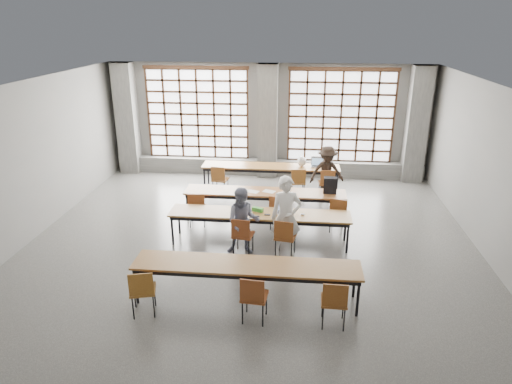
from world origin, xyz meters
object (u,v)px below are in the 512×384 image
at_px(chair_mid_left, 197,206).
at_px(chair_near_mid, 254,294).
at_px(chair_mid_centre, 279,209).
at_px(laptop_front, 285,209).
at_px(student_female, 243,221).
at_px(chair_front_right, 285,234).
at_px(chair_back_left, 219,177).
at_px(laptop_back, 317,164).
at_px(desk_row_d, 246,267).
at_px(chair_near_right, 334,299).
at_px(desk_row_a, 271,168).
at_px(chair_front_left, 242,233).
at_px(mouse, 303,214).
at_px(desk_row_b, 265,194).
at_px(chair_back_right, 327,181).
at_px(desk_row_c, 260,216).
at_px(red_pouch, 143,287).
at_px(student_male, 286,217).
at_px(student_back, 327,172).
at_px(plastic_bag, 302,161).
at_px(chair_mid_right, 339,211).
at_px(phone, 267,215).
at_px(chair_back_mid, 298,180).
at_px(chair_near_left, 142,288).
at_px(backpack, 330,185).
at_px(green_box, 258,210).

relative_size(chair_mid_left, chair_near_mid, 1.00).
distance_m(chair_mid_centre, laptop_front, 0.69).
bearing_deg(student_female, chair_front_right, -11.59).
xyz_separation_m(chair_back_left, laptop_back, (2.76, 0.74, 0.25)).
bearing_deg(desk_row_d, chair_front_right, 69.58).
distance_m(chair_near_right, laptop_front, 3.15).
xyz_separation_m(desk_row_a, desk_row_d, (-0.03, -5.74, 0.00)).
xyz_separation_m(chair_mid_centre, chair_front_left, (-0.70, -1.36, 0.00)).
bearing_deg(chair_back_left, student_female, -71.68).
relative_size(chair_front_left, mouse, 8.98).
distance_m(desk_row_b, chair_back_right, 2.19).
xyz_separation_m(desk_row_c, chair_mid_centre, (0.39, 0.73, -0.13)).
bearing_deg(chair_mid_centre, chair_front_left, -117.25).
height_order(chair_back_right, red_pouch, chair_back_right).
height_order(student_male, laptop_back, student_male).
relative_size(desk_row_d, student_back, 2.69).
distance_m(chair_back_right, plastic_bag, 1.04).
relative_size(chair_mid_right, mouse, 8.98).
bearing_deg(student_back, desk_row_b, -148.60).
distance_m(mouse, phone, 0.77).
height_order(student_female, red_pouch, student_female).
height_order(desk_row_a, desk_row_c, same).
height_order(desk_row_d, chair_back_mid, chair_back_mid).
height_order(desk_row_d, chair_mid_centre, chair_mid_centre).
relative_size(desk_row_d, chair_back_mid, 4.55).
bearing_deg(laptop_back, chair_mid_right, -81.28).
bearing_deg(student_back, plastic_bag, 127.81).
bearing_deg(desk_row_a, phone, -87.17).
relative_size(chair_near_left, chair_near_mid, 1.00).
height_order(chair_mid_centre, student_male, student_male).
distance_m(desk_row_b, chair_near_left, 4.58).
bearing_deg(chair_near_right, chair_near_mid, 179.99).
xyz_separation_m(chair_mid_centre, chair_near_right, (1.09, -3.62, 0.00)).
xyz_separation_m(desk_row_b, student_back, (1.59, 1.62, 0.08)).
height_order(student_female, mouse, student_female).
height_order(chair_mid_left, laptop_back, laptop_back).
xyz_separation_m(chair_back_left, backpack, (3.02, -1.44, 0.39)).
bearing_deg(chair_back_mid, chair_mid_right, -65.19).
height_order(laptop_back, green_box, laptop_back).
distance_m(student_female, phone, 0.62).
distance_m(chair_near_left, mouse, 3.91).
bearing_deg(chair_mid_centre, laptop_front, -74.99).
xyz_separation_m(chair_back_left, laptop_front, (1.96, -2.74, 0.25)).
distance_m(desk_row_c, chair_back_left, 3.18).
bearing_deg(student_back, chair_back_mid, 175.21).
xyz_separation_m(laptop_back, mouse, (-0.40, -3.60, -0.04)).
bearing_deg(desk_row_b, chair_back_left, 133.54).
xyz_separation_m(chair_front_left, laptop_back, (1.66, 4.21, 0.25)).
distance_m(chair_mid_right, chair_front_left, 2.50).
xyz_separation_m(desk_row_b, desk_row_c, (-0.01, -1.36, 0.00)).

